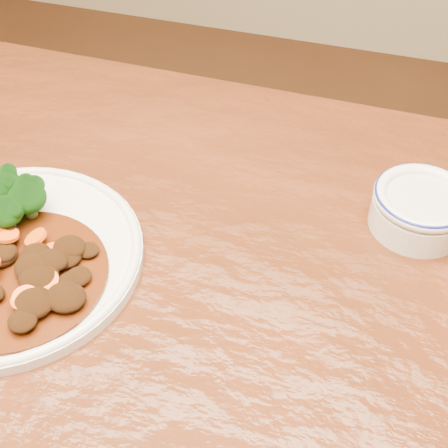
% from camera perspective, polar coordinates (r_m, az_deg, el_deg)
% --- Properties ---
extents(dining_table, '(1.51, 0.92, 0.75)m').
position_cam_1_polar(dining_table, '(0.70, -6.43, -12.83)').
color(dining_table, '#54220E').
rests_on(dining_table, ground).
extents(dinner_plate, '(0.29, 0.29, 0.02)m').
position_cam_1_polar(dinner_plate, '(0.71, -19.14, -2.81)').
color(dinner_plate, silver).
rests_on(dinner_plate, dining_table).
extents(mince_stew, '(0.19, 0.19, 0.03)m').
position_cam_1_polar(mince_stew, '(0.67, -17.47, -3.92)').
color(mince_stew, '#491A07').
rests_on(mince_stew, dinner_plate).
extents(dip_bowl, '(0.11, 0.11, 0.05)m').
position_cam_1_polar(dip_bowl, '(0.73, 17.52, 1.49)').
color(dip_bowl, silver).
rests_on(dip_bowl, dining_table).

